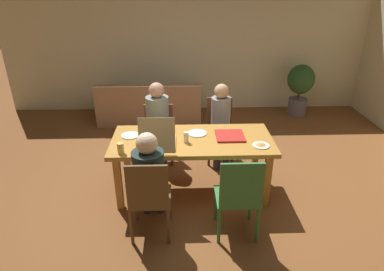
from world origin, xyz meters
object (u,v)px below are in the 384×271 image
Objects in this scene: chair_2 at (159,130)px; person_2 at (158,118)px; chair_0 at (149,196)px; chair_1 at (219,126)px; person_1 at (221,119)px; person_0 at (149,174)px; plate_0 at (130,135)px; drinking_glass_0 at (186,137)px; plate_2 at (261,145)px; chair_3 at (239,195)px; drinking_glass_1 at (121,148)px; pizza_box_1 at (230,136)px; plate_1 at (197,133)px; couch at (150,107)px; potted_plant at (300,86)px; pizza_box_0 at (158,141)px; dining_table at (192,145)px.

chair_2 is 0.28m from person_2.
chair_0 is at bearing -90.00° from person_2.
person_1 reaches higher than chair_1.
person_0 is 0.87m from plate_0.
chair_1 is at bearing 62.59° from drinking_glass_0.
chair_2 is 4.22× the size of plate_2.
plate_2 is (0.36, -0.99, 0.07)m from person_1.
chair_3 is at bearing -118.09° from plate_2.
pizza_box_1 is at bearing 16.62° from drinking_glass_1.
plate_1 is 0.29m from drinking_glass_0.
chair_0 is at bearing -85.47° from couch.
couch is at bearing 98.97° from person_2.
chair_0 is at bearing -127.85° from potted_plant.
plate_2 is 1.64m from drinking_glass_1.
drinking_glass_1 reaches higher than plate_1.
drinking_glass_1 is (-1.27, -1.27, 0.30)m from chair_1.
drinking_glass_0 is (0.40, 0.61, 0.12)m from person_0.
plate_2 is 0.90m from drinking_glass_0.
pizza_box_0 is at bearing 139.65° from chair_3.
pizza_box_0 is at bearing -157.87° from dining_table.
potted_plant is at bearing 3.79° from couch.
chair_2 reaches higher than dining_table.
drinking_glass_1 reaches higher than couch.
dining_table is 4.03× the size of pizza_box_0.
person_1 is at bearing 110.04° from plate_2.
person_2 is 1.92m from chair_3.
chair_0 reaches higher than plate_0.
couch is 1.88× the size of potted_plant.
chair_1 is 0.96m from person_2.
drinking_glass_1 is at bearing -138.77° from person_1.
dining_table is 0.49m from pizza_box_1.
drinking_glass_1 is (-0.74, -0.25, -0.00)m from drinking_glass_0.
person_2 reaches higher than dining_table.
plate_1 is 2.48m from couch.
chair_1 is 1.49m from plate_0.
chair_2 is at bearing 68.98° from plate_0.
plate_0 is at bearing 171.53° from dining_table.
pizza_box_0 is at bearing -133.43° from potted_plant.
chair_2 is at bearing 125.81° from plate_1.
pizza_box_0 is (0.07, -1.07, 0.34)m from chair_2.
chair_0 is 0.69m from drinking_glass_1.
chair_1 is at bearing 90.00° from chair_3.
person_0 is 1.21m from pizza_box_1.
potted_plant is at bearing 55.63° from pizza_box_1.
plate_2 is 0.10× the size of couch.
dining_table is at bearing -120.12° from person_1.
drinking_glass_1 is at bearing -107.14° from person_2.
person_0 is at bearing -46.14° from drinking_glass_1.
plate_2 is at bearing -116.77° from potted_plant.
chair_3 is 1.15m from pizza_box_0.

